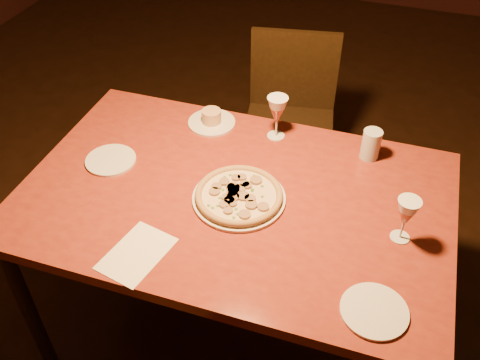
% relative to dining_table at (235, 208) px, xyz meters
% --- Properties ---
extents(floor, '(7.00, 7.00, 0.00)m').
position_rel_dining_table_xyz_m(floor, '(0.05, 0.25, -0.73)').
color(floor, black).
rests_on(floor, ground).
extents(dining_table, '(1.51, 0.98, 0.80)m').
position_rel_dining_table_xyz_m(dining_table, '(0.00, 0.00, 0.00)').
color(dining_table, maroon).
rests_on(dining_table, floor).
extents(chair_far, '(0.51, 0.51, 0.91)m').
position_rel_dining_table_xyz_m(chair_far, '(-0.03, 0.93, -0.21)').
color(chair_far, black).
rests_on(chair_far, floor).
extents(pizza_plate, '(0.32, 0.32, 0.04)m').
position_rel_dining_table_xyz_m(pizza_plate, '(0.02, -0.02, 0.09)').
color(pizza_plate, silver).
rests_on(pizza_plate, dining_table).
extents(ramekin_saucer, '(0.19, 0.19, 0.06)m').
position_rel_dining_table_xyz_m(ramekin_saucer, '(-0.23, 0.37, 0.09)').
color(ramekin_saucer, silver).
rests_on(ramekin_saucer, dining_table).
extents(wine_glass_far, '(0.08, 0.08, 0.18)m').
position_rel_dining_table_xyz_m(wine_glass_far, '(0.04, 0.37, 0.16)').
color(wine_glass_far, '#A55444').
rests_on(wine_glass_far, dining_table).
extents(wine_glass_right, '(0.07, 0.07, 0.16)m').
position_rel_dining_table_xyz_m(wine_glass_right, '(0.57, -0.02, 0.15)').
color(wine_glass_right, '#A55444').
rests_on(wine_glass_right, dining_table).
extents(water_tumbler, '(0.07, 0.07, 0.12)m').
position_rel_dining_table_xyz_m(water_tumbler, '(0.41, 0.36, 0.13)').
color(water_tumbler, '#B3BFC3').
rests_on(water_tumbler, dining_table).
extents(side_plate_left, '(0.19, 0.19, 0.01)m').
position_rel_dining_table_xyz_m(side_plate_left, '(-0.50, 0.02, 0.08)').
color(side_plate_left, silver).
rests_on(side_plate_left, dining_table).
extents(side_plate_near, '(0.19, 0.19, 0.01)m').
position_rel_dining_table_xyz_m(side_plate_near, '(0.53, -0.33, 0.08)').
color(side_plate_near, silver).
rests_on(side_plate_near, dining_table).
extents(menu_card, '(0.20, 0.26, 0.00)m').
position_rel_dining_table_xyz_m(menu_card, '(-0.20, -0.36, 0.07)').
color(menu_card, white).
rests_on(menu_card, dining_table).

